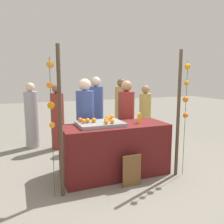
# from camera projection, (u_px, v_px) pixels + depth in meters

# --- Properties ---
(ground_plane) EXTENTS (24.00, 24.00, 0.00)m
(ground_plane) POSITION_uv_depth(u_px,v_px,m) (115.00, 174.00, 4.22)
(ground_plane) COLOR gray
(stall_counter) EXTENTS (1.85, 0.73, 0.90)m
(stall_counter) POSITION_uv_depth(u_px,v_px,m) (115.00, 150.00, 4.15)
(stall_counter) COLOR #5B1919
(stall_counter) RESTS_ON ground_plane
(orange_tray) EXTENTS (0.77, 0.55, 0.06)m
(orange_tray) POSITION_uv_depth(u_px,v_px,m) (100.00, 124.00, 4.00)
(orange_tray) COLOR gray
(orange_tray) RESTS_ON stall_counter
(orange_0) EXTENTS (0.07, 0.07, 0.07)m
(orange_0) POSITION_uv_depth(u_px,v_px,m) (106.00, 120.00, 3.99)
(orange_0) COLOR orange
(orange_0) RESTS_ON orange_tray
(orange_1) EXTENTS (0.08, 0.08, 0.08)m
(orange_1) POSITION_uv_depth(u_px,v_px,m) (111.00, 117.00, 4.27)
(orange_1) COLOR orange
(orange_1) RESTS_ON orange_tray
(orange_2) EXTENTS (0.07, 0.07, 0.07)m
(orange_2) POSITION_uv_depth(u_px,v_px,m) (112.00, 121.00, 3.87)
(orange_2) COLOR orange
(orange_2) RESTS_ON orange_tray
(orange_3) EXTENTS (0.07, 0.07, 0.07)m
(orange_3) POSITION_uv_depth(u_px,v_px,m) (106.00, 122.00, 3.84)
(orange_3) COLOR orange
(orange_3) RESTS_ON orange_tray
(orange_4) EXTENTS (0.08, 0.08, 0.08)m
(orange_4) POSITION_uv_depth(u_px,v_px,m) (94.00, 120.00, 3.96)
(orange_4) COLOR orange
(orange_4) RESTS_ON orange_tray
(orange_5) EXTENTS (0.07, 0.07, 0.07)m
(orange_5) POSITION_uv_depth(u_px,v_px,m) (80.00, 120.00, 4.01)
(orange_5) COLOR orange
(orange_5) RESTS_ON orange_tray
(orange_6) EXTENTS (0.08, 0.08, 0.08)m
(orange_6) POSITION_uv_depth(u_px,v_px,m) (84.00, 121.00, 3.90)
(orange_6) COLOR orange
(orange_6) RESTS_ON orange_tray
(orange_7) EXTENTS (0.08, 0.08, 0.08)m
(orange_7) POSITION_uv_depth(u_px,v_px,m) (108.00, 118.00, 4.12)
(orange_7) COLOR orange
(orange_7) RESTS_ON orange_tray
(orange_8) EXTENTS (0.08, 0.08, 0.08)m
(orange_8) POSITION_uv_depth(u_px,v_px,m) (88.00, 120.00, 3.93)
(orange_8) COLOR orange
(orange_8) RESTS_ON orange_tray
(juice_bottle) EXTENTS (0.07, 0.07, 0.19)m
(juice_bottle) POSITION_uv_depth(u_px,v_px,m) (139.00, 118.00, 4.20)
(juice_bottle) COLOR #FCA926
(juice_bottle) RESTS_ON stall_counter
(chalkboard_sign) EXTENTS (0.32, 0.03, 0.53)m
(chalkboard_sign) POSITION_uv_depth(u_px,v_px,m) (132.00, 171.00, 3.75)
(chalkboard_sign) COLOR brown
(chalkboard_sign) RESTS_ON ground_plane
(vendor_left) EXTENTS (0.34, 0.34, 1.69)m
(vendor_left) POSITION_uv_depth(u_px,v_px,m) (85.00, 126.00, 4.53)
(vendor_left) COLOR #384C8C
(vendor_left) RESTS_ON ground_plane
(vendor_right) EXTENTS (0.33, 0.33, 1.64)m
(vendor_right) POSITION_uv_depth(u_px,v_px,m) (126.00, 124.00, 4.85)
(vendor_right) COLOR maroon
(vendor_right) RESTS_ON ground_plane
(crowd_person_0) EXTENTS (0.34, 0.34, 1.71)m
(crowd_person_0) POSITION_uv_depth(u_px,v_px,m) (96.00, 115.00, 5.70)
(crowd_person_0) COLOR #384C8C
(crowd_person_0) RESTS_ON ground_plane
(crowd_person_1) EXTENTS (0.31, 0.31, 1.54)m
(crowd_person_1) POSITION_uv_depth(u_px,v_px,m) (58.00, 119.00, 5.60)
(crowd_person_1) COLOR maroon
(crowd_person_1) RESTS_ON ground_plane
(crowd_person_2) EXTENTS (0.33, 0.33, 1.66)m
(crowd_person_2) POSITION_uv_depth(u_px,v_px,m) (121.00, 112.00, 6.37)
(crowd_person_2) COLOR tan
(crowd_person_2) RESTS_ON ground_plane
(crowd_person_3) EXTENTS (0.32, 0.32, 1.58)m
(crowd_person_3) POSITION_uv_depth(u_px,v_px,m) (32.00, 118.00, 5.69)
(crowd_person_3) COLOR #99999E
(crowd_person_3) RESTS_ON ground_plane
(crowd_person_4) EXTENTS (0.30, 0.30, 1.49)m
(crowd_person_4) POSITION_uv_depth(u_px,v_px,m) (145.00, 117.00, 6.00)
(crowd_person_4) COLOR tan
(crowd_person_4) RESTS_ON ground_plane
(canopy_post_left) EXTENTS (0.06, 0.06, 2.17)m
(canopy_post_left) POSITION_uv_depth(u_px,v_px,m) (60.00, 123.00, 3.31)
(canopy_post_left) COLOR #473828
(canopy_post_left) RESTS_ON ground_plane
(canopy_post_right) EXTENTS (0.06, 0.06, 2.17)m
(canopy_post_right) POSITION_uv_depth(u_px,v_px,m) (178.00, 114.00, 4.05)
(canopy_post_right) COLOR #473828
(canopy_post_right) RESTS_ON ground_plane
(garland_strand_left) EXTENTS (0.11, 0.11, 1.99)m
(garland_strand_left) POSITION_uv_depth(u_px,v_px,m) (51.00, 94.00, 3.19)
(garland_strand_left) COLOR #2D4C23
(garland_strand_left) RESTS_ON ground_plane
(garland_strand_right) EXTENTS (0.11, 0.11, 1.99)m
(garland_strand_right) POSITION_uv_depth(u_px,v_px,m) (186.00, 92.00, 3.98)
(garland_strand_right) COLOR #2D4C23
(garland_strand_right) RESTS_ON ground_plane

